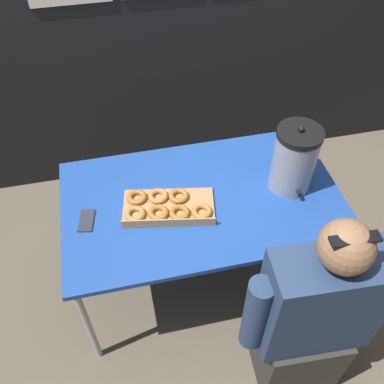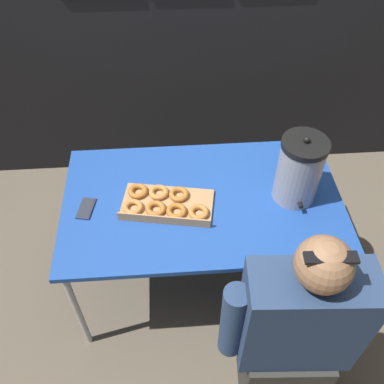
{
  "view_description": "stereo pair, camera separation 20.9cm",
  "coord_description": "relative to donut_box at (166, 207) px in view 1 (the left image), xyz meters",
  "views": [
    {
      "loc": [
        -0.36,
        -1.38,
        2.32
      ],
      "look_at": [
        -0.05,
        0.0,
        0.78
      ],
      "focal_mm": 40.0,
      "sensor_mm": 36.0,
      "label": 1
    },
    {
      "loc": [
        -0.15,
        -1.41,
        2.32
      ],
      "look_at": [
        -0.05,
        0.0,
        0.78
      ],
      "focal_mm": 40.0,
      "sensor_mm": 36.0,
      "label": 2
    }
  ],
  "objects": [
    {
      "name": "coffee_urn",
      "position": [
        0.65,
        0.04,
        0.16
      ],
      "size": [
        0.22,
        0.25,
        0.38
      ],
      "color": "#939399",
      "rests_on": "folding_table"
    },
    {
      "name": "folding_table",
      "position": [
        0.19,
        0.03,
        -0.06
      ],
      "size": [
        1.4,
        0.83,
        0.72
      ],
      "color": "#1E479E",
      "rests_on": "ground"
    },
    {
      "name": "person_seated",
      "position": [
        0.52,
        -0.64,
        -0.17
      ],
      "size": [
        0.64,
        0.28,
        1.23
      ],
      "rotation": [
        0.0,
        0.0,
        3.08
      ],
      "color": "#33332D",
      "rests_on": "ground"
    },
    {
      "name": "donut_box",
      "position": [
        0.0,
        0.0,
        0.0
      ],
      "size": [
        0.48,
        0.31,
        0.05
      ],
      "rotation": [
        0.0,
        0.0,
        -0.18
      ],
      "color": "tan",
      "rests_on": "folding_table"
    },
    {
      "name": "ground_plane",
      "position": [
        0.19,
        0.03,
        -0.74
      ],
      "size": [
        12.0,
        12.0,
        0.0
      ],
      "primitive_type": "plane",
      "color": "brown"
    },
    {
      "name": "cell_phone",
      "position": [
        -0.39,
        0.01,
        -0.01
      ],
      "size": [
        0.09,
        0.14,
        0.01
      ],
      "rotation": [
        0.0,
        0.0,
        -0.19
      ],
      "color": "#2D334C",
      "rests_on": "folding_table"
    }
  ]
}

